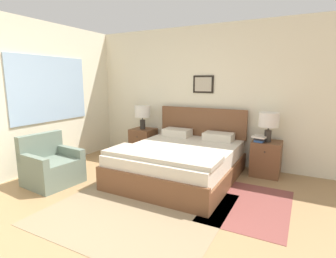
{
  "coord_description": "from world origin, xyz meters",
  "views": [
    {
      "loc": [
        1.75,
        -1.51,
        1.59
      ],
      "look_at": [
        -0.0,
        1.81,
        0.89
      ],
      "focal_mm": 28.0,
      "sensor_mm": 36.0,
      "label": 1
    }
  ],
  "objects_px": {
    "bed": "(180,161)",
    "nightstand_near_window": "(143,142)",
    "table_lamp_near_window": "(142,112)",
    "table_lamp_by_door": "(269,121)",
    "nightstand_by_door": "(266,158)",
    "armchair": "(51,167)"
  },
  "relations": [
    {
      "from": "bed",
      "to": "nightstand_near_window",
      "type": "bearing_deg",
      "value": 147.47
    },
    {
      "from": "table_lamp_near_window",
      "to": "table_lamp_by_door",
      "type": "height_order",
      "value": "same"
    },
    {
      "from": "nightstand_by_door",
      "to": "table_lamp_by_door",
      "type": "bearing_deg",
      "value": -73.99
    },
    {
      "from": "bed",
      "to": "table_lamp_near_window",
      "type": "height_order",
      "value": "table_lamp_near_window"
    },
    {
      "from": "table_lamp_by_door",
      "to": "bed",
      "type": "bearing_deg",
      "value": -148.38
    },
    {
      "from": "bed",
      "to": "table_lamp_near_window",
      "type": "distance_m",
      "value": 1.58
    },
    {
      "from": "armchair",
      "to": "table_lamp_near_window",
      "type": "relative_size",
      "value": 1.58
    },
    {
      "from": "nightstand_near_window",
      "to": "table_lamp_by_door",
      "type": "bearing_deg",
      "value": -0.54
    },
    {
      "from": "armchair",
      "to": "nightstand_near_window",
      "type": "bearing_deg",
      "value": 172.41
    },
    {
      "from": "table_lamp_near_window",
      "to": "armchair",
      "type": "bearing_deg",
      "value": -103.0
    },
    {
      "from": "nightstand_near_window",
      "to": "table_lamp_near_window",
      "type": "bearing_deg",
      "value": -76.16
    },
    {
      "from": "nightstand_by_door",
      "to": "bed",
      "type": "bearing_deg",
      "value": -147.47
    },
    {
      "from": "nightstand_near_window",
      "to": "table_lamp_near_window",
      "type": "relative_size",
      "value": 1.2
    },
    {
      "from": "nightstand_by_door",
      "to": "nightstand_near_window",
      "type": "bearing_deg",
      "value": 180.0
    },
    {
      "from": "nightstand_by_door",
      "to": "table_lamp_near_window",
      "type": "height_order",
      "value": "table_lamp_near_window"
    },
    {
      "from": "bed",
      "to": "nightstand_by_door",
      "type": "xyz_separation_m",
      "value": [
        1.23,
        0.78,
        0.0
      ]
    },
    {
      "from": "armchair",
      "to": "nightstand_by_door",
      "type": "bearing_deg",
      "value": 128.92
    },
    {
      "from": "armchair",
      "to": "nightstand_near_window",
      "type": "xyz_separation_m",
      "value": [
        0.44,
        1.94,
        0.03
      ]
    },
    {
      "from": "table_lamp_by_door",
      "to": "nightstand_near_window",
      "type": "bearing_deg",
      "value": 179.46
    },
    {
      "from": "nightstand_near_window",
      "to": "nightstand_by_door",
      "type": "relative_size",
      "value": 1.0
    },
    {
      "from": "table_lamp_near_window",
      "to": "table_lamp_by_door",
      "type": "relative_size",
      "value": 1.0
    },
    {
      "from": "armchair",
      "to": "table_lamp_near_window",
      "type": "bearing_deg",
      "value": 172.1
    }
  ]
}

